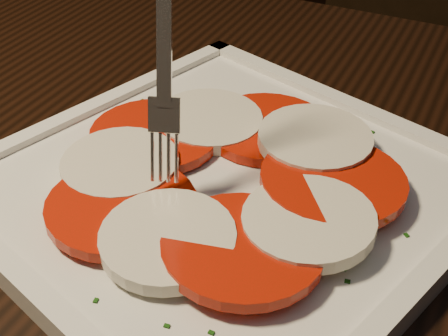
% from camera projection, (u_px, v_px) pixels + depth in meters
% --- Properties ---
extents(table, '(1.26, 0.89, 0.75)m').
position_uv_depth(table, '(228.00, 303.00, 0.51)').
color(table, black).
rests_on(table, ground).
extents(chair, '(0.44, 0.44, 0.93)m').
position_uv_depth(chair, '(419.00, 58.00, 1.12)').
color(chair, black).
rests_on(chair, ground).
extents(plate, '(0.39, 0.39, 0.01)m').
position_uv_depth(plate, '(224.00, 192.00, 0.46)').
color(plate, silver).
rests_on(plate, table).
extents(caprese_salad, '(0.26, 0.27, 0.02)m').
position_uv_depth(caprese_salad, '(224.00, 174.00, 0.45)').
color(caprese_salad, '#B81304').
rests_on(caprese_salad, plate).
extents(fork, '(0.05, 0.07, 0.18)m').
position_uv_depth(fork, '(166.00, 35.00, 0.40)').
color(fork, white).
rests_on(fork, caprese_salad).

